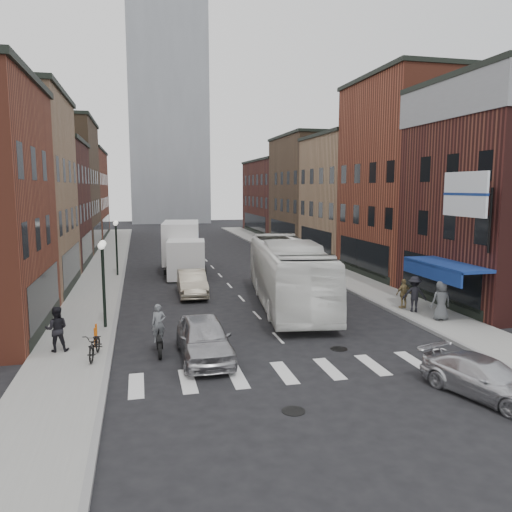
{
  "coord_description": "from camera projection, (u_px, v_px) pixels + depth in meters",
  "views": [
    {
      "loc": [
        -5.73,
        -19.23,
        6.51
      ],
      "look_at": [
        0.21,
        6.14,
        2.91
      ],
      "focal_mm": 35.0,
      "sensor_mm": 36.0,
      "label": 1
    }
  ],
  "objects": [
    {
      "name": "ground",
      "position": [
        285.0,
        345.0,
        20.74
      ],
      "size": [
        160.0,
        160.0,
        0.0
      ],
      "primitive_type": "plane",
      "color": "black",
      "rests_on": "ground"
    },
    {
      "name": "sidewalk_left",
      "position": [
        105.0,
        268.0,
        40.02
      ],
      "size": [
        3.0,
        74.0,
        0.15
      ],
      "primitive_type": "cube",
      "color": "gray",
      "rests_on": "ground"
    },
    {
      "name": "sidewalk_right",
      "position": [
        307.0,
        261.0,
        43.86
      ],
      "size": [
        3.0,
        74.0,
        0.15
      ],
      "primitive_type": "cube",
      "color": "gray",
      "rests_on": "ground"
    },
    {
      "name": "curb_left",
      "position": [
        125.0,
        268.0,
        40.37
      ],
      "size": [
        0.2,
        74.0,
        0.16
      ],
      "primitive_type": "cube",
      "color": "gray",
      "rests_on": "ground"
    },
    {
      "name": "curb_right",
      "position": [
        290.0,
        262.0,
        43.54
      ],
      "size": [
        0.2,
        74.0,
        0.16
      ],
      "primitive_type": "cube",
      "color": "gray",
      "rests_on": "ground"
    },
    {
      "name": "crosswalk_stripes",
      "position": [
        308.0,
        371.0,
        17.84
      ],
      "size": [
        12.0,
        2.2,
        0.01
      ],
      "primitive_type": "cube",
      "color": "silver",
      "rests_on": "ground"
    },
    {
      "name": "bldg_left_mid_b",
      "position": [
        20.0,
        204.0,
        39.79
      ],
      "size": [
        10.3,
        10.2,
        10.3
      ],
      "color": "#3F1916",
      "rests_on": "ground"
    },
    {
      "name": "bldg_left_far_a",
      "position": [
        44.0,
        186.0,
        50.19
      ],
      "size": [
        10.3,
        12.2,
        13.3
      ],
      "color": "#4E3927",
      "rests_on": "ground"
    },
    {
      "name": "bldg_left_far_b",
      "position": [
        64.0,
        194.0,
        63.83
      ],
      "size": [
        10.3,
        16.2,
        11.3
      ],
      "color": "brown",
      "rests_on": "ground"
    },
    {
      "name": "bldg_right_mid_a",
      "position": [
        427.0,
        178.0,
        36.65
      ],
      "size": [
        10.3,
        10.2,
        14.3
      ],
      "color": "brown",
      "rests_on": "ground"
    },
    {
      "name": "bldg_right_mid_b",
      "position": [
        366.0,
        196.0,
        46.5
      ],
      "size": [
        10.3,
        10.2,
        11.3
      ],
      "color": "#A27A59",
      "rests_on": "ground"
    },
    {
      "name": "bldg_right_far_a",
      "position": [
        324.0,
        190.0,
        57.04
      ],
      "size": [
        10.3,
        12.2,
        12.3
      ],
      "color": "#4E3927",
      "rests_on": "ground"
    },
    {
      "name": "bldg_right_far_b",
      "position": [
        289.0,
        197.0,
        70.68
      ],
      "size": [
        10.3,
        16.2,
        10.3
      ],
      "color": "#3F1916",
      "rests_on": "ground"
    },
    {
      "name": "awning_blue",
      "position": [
        443.0,
        266.0,
        24.8
      ],
      "size": [
        1.8,
        5.0,
        0.78
      ],
      "color": "navy",
      "rests_on": "ground"
    },
    {
      "name": "billboard_sign",
      "position": [
        466.0,
        196.0,
        22.32
      ],
      "size": [
        1.52,
        3.0,
        3.7
      ],
      "color": "black",
      "rests_on": "ground"
    },
    {
      "name": "distant_tower",
      "position": [
        167.0,
        87.0,
        92.54
      ],
      "size": [
        14.0,
        14.0,
        50.0
      ],
      "primitive_type": "cube",
      "color": "#9399A0",
      "rests_on": "ground"
    },
    {
      "name": "streetlamp_near",
      "position": [
        103.0,
        267.0,
        22.52
      ],
      "size": [
        0.32,
        1.22,
        4.11
      ],
      "color": "black",
      "rests_on": "ground"
    },
    {
      "name": "streetlamp_far",
      "position": [
        116.0,
        237.0,
        36.03
      ],
      "size": [
        0.32,
        1.22,
        4.11
      ],
      "color": "black",
      "rests_on": "ground"
    },
    {
      "name": "bike_rack",
      "position": [
        96.0,
        336.0,
        20.2
      ],
      "size": [
        0.08,
        0.68,
        0.8
      ],
      "color": "#D8590C",
      "rests_on": "sidewalk_left"
    },
    {
      "name": "box_truck",
      "position": [
        183.0,
        248.0,
        37.96
      ],
      "size": [
        3.3,
        9.03,
        3.83
      ],
      "rotation": [
        0.0,
        0.0,
        -0.11
      ],
      "color": "silver",
      "rests_on": "ground"
    },
    {
      "name": "motorcycle_rider",
      "position": [
        159.0,
        331.0,
        19.51
      ],
      "size": [
        0.56,
        1.97,
        2.0
      ],
      "rotation": [
        0.0,
        0.0,
        0.03
      ],
      "color": "black",
      "rests_on": "ground"
    },
    {
      "name": "transit_bus",
      "position": [
        288.0,
        273.0,
        27.58
      ],
      "size": [
        4.77,
        13.32,
        3.63
      ],
      "primitive_type": "imported",
      "rotation": [
        0.0,
        0.0,
        -0.13
      ],
      "color": "white",
      "rests_on": "ground"
    },
    {
      "name": "sedan_left_near",
      "position": [
        204.0,
        338.0,
        19.01
      ],
      "size": [
        1.93,
        4.74,
        1.61
      ],
      "primitive_type": "imported",
      "rotation": [
        0.0,
        0.0,
        0.01
      ],
      "color": "#A6A6AA",
      "rests_on": "ground"
    },
    {
      "name": "sedan_left_far",
      "position": [
        192.0,
        283.0,
        30.13
      ],
      "size": [
        1.73,
        4.68,
        1.53
      ],
      "primitive_type": "imported",
      "rotation": [
        0.0,
        0.0,
        -0.02
      ],
      "color": "#C0B49C",
      "rests_on": "ground"
    },
    {
      "name": "curb_car",
      "position": [
        485.0,
        378.0,
        15.55
      ],
      "size": [
        2.91,
        4.49,
        1.21
      ],
      "primitive_type": "imported",
      "rotation": [
        0.0,
        0.0,
        0.32
      ],
      "color": "silver",
      "rests_on": "ground"
    },
    {
      "name": "parked_bicycle",
      "position": [
        95.0,
        345.0,
        18.69
      ],
      "size": [
        0.85,
        1.94,
        0.99
      ],
      "primitive_type": "imported",
      "rotation": [
        0.0,
        0.0,
        -0.1
      ],
      "color": "black",
      "rests_on": "sidewalk_left"
    },
    {
      "name": "ped_left_solo",
      "position": [
        57.0,
        329.0,
        19.39
      ],
      "size": [
        0.87,
        0.5,
        1.78
      ],
      "primitive_type": "imported",
      "rotation": [
        0.0,
        0.0,
        3.14
      ],
      "color": "black",
      "rests_on": "sidewalk_left"
    },
    {
      "name": "ped_right_a",
      "position": [
        414.0,
        294.0,
        25.58
      ],
      "size": [
        1.33,
        1.03,
        1.84
      ],
      "primitive_type": "imported",
      "rotation": [
        0.0,
        0.0,
        2.72
      ],
      "color": "black",
      "rests_on": "sidewalk_right"
    },
    {
      "name": "ped_right_b",
      "position": [
        404.0,
        294.0,
        26.32
      ],
      "size": [
        0.97,
        0.56,
        1.57
      ],
      "primitive_type": "imported",
      "rotation": [
        0.0,
        0.0,
        3.26
      ],
      "color": "olive",
      "rests_on": "sidewalk_right"
    },
    {
      "name": "ped_right_c",
      "position": [
        441.0,
        300.0,
        23.95
      ],
      "size": [
        0.99,
        0.68,
        1.93
      ],
      "primitive_type": "imported",
      "rotation": [
        0.0,
        0.0,
        3.07
      ],
      "color": "#515558",
      "rests_on": "sidewalk_right"
    }
  ]
}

